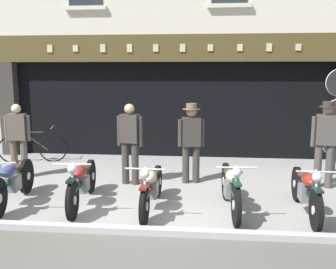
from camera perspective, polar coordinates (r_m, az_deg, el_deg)
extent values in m
cube|color=gray|center=(10.56, 0.25, -3.78)|extent=(21.56, 10.00, 0.08)
cube|color=#A49F9F|center=(5.90, -4.43, -14.30)|extent=(21.56, 0.16, 0.18)
cube|color=black|center=(12.61, 1.24, 4.57)|extent=(8.79, 4.00, 2.60)
cube|color=#332D28|center=(11.83, -22.25, 3.54)|extent=(0.44, 0.36, 2.60)
cube|color=#23282D|center=(10.86, 0.53, 4.46)|extent=(8.41, 0.03, 2.18)
cube|color=#4A3C1D|center=(10.41, 0.32, 12.62)|extent=(9.56, 0.24, 0.70)
cube|color=#C6B789|center=(11.05, -17.02, 12.03)|extent=(0.14, 0.03, 0.20)
cube|color=#C6B789|center=(10.81, -13.49, 12.25)|extent=(0.14, 0.03, 0.17)
cube|color=#C6B789|center=(10.59, -9.59, 12.44)|extent=(0.14, 0.03, 0.21)
cube|color=#C6B789|center=(10.43, -5.69, 12.57)|extent=(0.14, 0.03, 0.21)
cube|color=#C6B789|center=(10.31, -1.81, 12.64)|extent=(0.14, 0.03, 0.19)
cube|color=#C6B789|center=(10.25, 2.18, 12.66)|extent=(0.14, 0.03, 0.20)
cube|color=#C6B789|center=(10.23, 6.27, 12.62)|extent=(0.14, 0.03, 0.17)
cube|color=#C6B789|center=(10.26, 10.57, 12.51)|extent=(0.14, 0.03, 0.17)
cube|color=#C6B789|center=(10.35, 14.70, 12.33)|extent=(0.14, 0.03, 0.20)
cube|color=#C6B789|center=(10.48, 18.68, 12.11)|extent=(0.14, 0.03, 0.17)
cube|color=beige|center=(10.78, -12.09, 17.80)|extent=(1.10, 0.12, 0.10)
cube|color=beige|center=(10.31, 9.03, 18.27)|extent=(1.10, 0.12, 0.10)
cylinder|color=black|center=(8.08, -20.18, -5.77)|extent=(0.16, 0.68, 0.68)
cylinder|color=silver|center=(8.08, -20.18, -5.77)|extent=(0.13, 0.16, 0.15)
cube|color=#143E1F|center=(7.44, -21.93, -6.21)|extent=(0.21, 1.24, 0.07)
cube|color=slate|center=(7.46, -21.90, -6.73)|extent=(0.24, 0.34, 0.26)
ellipsoid|color=navy|center=(7.25, -22.48, -5.02)|extent=(0.27, 0.48, 0.20)
ellipsoid|color=#38281E|center=(7.62, -21.37, -4.43)|extent=(0.23, 0.32, 0.10)
cylinder|color=black|center=(6.45, -13.93, -9.42)|extent=(0.13, 0.65, 0.65)
cylinder|color=silver|center=(6.45, -13.93, -9.42)|extent=(0.11, 0.15, 0.14)
cylinder|color=black|center=(7.79, -11.33, -6.03)|extent=(0.14, 0.65, 0.65)
cylinder|color=silver|center=(7.79, -11.33, -6.03)|extent=(0.12, 0.15, 0.14)
cube|color=black|center=(7.08, -12.54, -6.64)|extent=(0.19, 1.33, 0.07)
cube|color=slate|center=(7.10, -12.52, -7.18)|extent=(0.23, 0.34, 0.26)
ellipsoid|color=maroon|center=(6.87, -12.92, -5.43)|extent=(0.26, 0.48, 0.20)
ellipsoid|color=#38281E|center=(7.28, -12.13, -4.71)|extent=(0.23, 0.32, 0.10)
cube|color=black|center=(6.35, -14.05, -6.48)|extent=(0.13, 0.37, 0.04)
sphere|color=silver|center=(6.36, -13.98, -4.98)|extent=(0.15, 0.15, 0.15)
cylinder|color=silver|center=(6.35, -14.00, -4.28)|extent=(0.62, 0.08, 0.02)
cylinder|color=silver|center=(6.40, -13.94, -6.85)|extent=(0.06, 0.26, 0.61)
cylinder|color=black|center=(6.10, -3.50, -10.52)|extent=(0.08, 0.60, 0.60)
cylinder|color=silver|center=(6.10, -3.50, -10.52)|extent=(0.10, 0.13, 0.13)
cylinder|color=black|center=(7.40, -1.52, -6.87)|extent=(0.09, 0.60, 0.60)
cylinder|color=silver|center=(7.40, -1.52, -6.87)|extent=(0.11, 0.14, 0.13)
cube|color=#5D1D16|center=(6.71, -2.42, -7.54)|extent=(0.10, 1.28, 0.07)
cube|color=slate|center=(6.73, -2.42, -8.11)|extent=(0.21, 0.32, 0.26)
ellipsoid|color=#A8A584|center=(6.49, -2.68, -6.28)|extent=(0.23, 0.47, 0.20)
ellipsoid|color=#38281E|center=(6.89, -2.09, -5.51)|extent=(0.21, 0.30, 0.10)
cube|color=#5D1D16|center=(5.99, -3.53, -7.63)|extent=(0.11, 0.36, 0.04)
sphere|color=silver|center=(6.00, -3.45, -5.83)|extent=(0.15, 0.15, 0.15)
cylinder|color=silver|center=(5.98, -3.45, -5.09)|extent=(0.62, 0.04, 0.02)
cylinder|color=silver|center=(6.04, -3.46, -7.80)|extent=(0.04, 0.29, 0.60)
cylinder|color=black|center=(6.11, 10.03, -10.23)|extent=(0.12, 0.68, 0.68)
cylinder|color=silver|center=(6.11, 10.03, -10.23)|extent=(0.11, 0.16, 0.15)
cylinder|color=black|center=(7.34, 8.51, -6.79)|extent=(0.13, 0.68, 0.68)
cylinder|color=silver|center=(7.34, 8.51, -6.79)|extent=(0.12, 0.16, 0.15)
cube|color=#153C27|center=(6.69, 9.22, -7.37)|extent=(0.16, 1.21, 0.07)
cube|color=slate|center=(6.71, 9.21, -7.94)|extent=(0.22, 0.33, 0.26)
ellipsoid|color=#A3A589|center=(6.48, 9.46, -6.08)|extent=(0.25, 0.48, 0.20)
ellipsoid|color=#38281E|center=(6.86, 9.00, -5.36)|extent=(0.22, 0.31, 0.10)
cube|color=#153C27|center=(6.00, 10.13, -6.99)|extent=(0.13, 0.37, 0.04)
sphere|color=silver|center=(6.02, 10.08, -5.55)|extent=(0.15, 0.15, 0.15)
cylinder|color=silver|center=(6.00, 10.10, -4.81)|extent=(0.62, 0.07, 0.02)
cylinder|color=silver|center=(6.06, 10.05, -7.51)|extent=(0.05, 0.24, 0.62)
cylinder|color=black|center=(6.28, 21.00, -10.42)|extent=(0.08, 0.63, 0.63)
cylinder|color=silver|center=(6.28, 21.00, -10.42)|extent=(0.10, 0.14, 0.14)
cylinder|color=black|center=(7.56, 18.48, -6.90)|extent=(0.09, 0.63, 0.63)
cylinder|color=silver|center=(7.56, 18.48, -6.90)|extent=(0.11, 0.14, 0.14)
cube|color=black|center=(6.88, 19.67, -7.55)|extent=(0.10, 1.27, 0.07)
cube|color=slate|center=(6.90, 19.64, -8.10)|extent=(0.21, 0.32, 0.26)
ellipsoid|color=maroon|center=(6.67, 20.08, -6.31)|extent=(0.23, 0.46, 0.20)
ellipsoid|color=#38281E|center=(7.06, 19.31, -5.56)|extent=(0.21, 0.30, 0.10)
cube|color=black|center=(6.18, 21.19, -7.48)|extent=(0.11, 0.36, 0.04)
sphere|color=silver|center=(6.19, 21.14, -5.86)|extent=(0.15, 0.15, 0.15)
cylinder|color=silver|center=(6.17, 21.19, -5.15)|extent=(0.62, 0.04, 0.02)
cylinder|color=silver|center=(6.23, 21.07, -7.78)|extent=(0.04, 0.26, 0.61)
cylinder|color=brown|center=(9.19, -20.44, -3.33)|extent=(0.15, 0.15, 0.88)
cylinder|color=brown|center=(9.26, -21.73, -3.31)|extent=(0.15, 0.15, 0.88)
cube|color=brown|center=(9.10, -21.35, 1.05)|extent=(0.41, 0.27, 0.58)
cube|color=silver|center=(9.20, -21.14, 1.59)|extent=(0.14, 0.04, 0.33)
cube|color=maroon|center=(9.21, -21.11, 1.53)|extent=(0.05, 0.02, 0.30)
cylinder|color=brown|center=(9.03, -19.94, 0.86)|extent=(0.09, 0.09, 0.57)
cylinder|color=brown|center=(9.19, -22.72, 0.83)|extent=(0.09, 0.09, 0.57)
sphere|color=beige|center=(9.06, -21.51, 3.57)|extent=(0.20, 0.20, 0.20)
cylinder|color=#38332D|center=(8.15, -4.87, -4.24)|extent=(0.15, 0.15, 0.91)
cylinder|color=#38332D|center=(8.22, -6.30, -4.13)|extent=(0.15, 0.15, 0.91)
cube|color=#38332D|center=(8.04, -5.67, 0.88)|extent=(0.41, 0.28, 0.59)
cube|color=silver|center=(8.14, -5.38, 1.49)|extent=(0.14, 0.04, 0.33)
cube|color=navy|center=(8.15, -5.35, 1.42)|extent=(0.05, 0.02, 0.31)
cylinder|color=#38332D|center=(7.97, -4.09, 0.41)|extent=(0.09, 0.09, 0.62)
cylinder|color=#38332D|center=(8.14, -7.20, 0.55)|extent=(0.09, 0.09, 0.62)
sphere|color=tan|center=(7.99, -5.72, 3.79)|extent=(0.21, 0.21, 0.21)
cylinder|color=#38332D|center=(8.28, 4.16, -4.33)|extent=(0.15, 0.15, 0.82)
cylinder|color=#38332D|center=(8.25, 2.65, -4.37)|extent=(0.15, 0.15, 0.82)
cube|color=#38332D|center=(8.13, 3.45, 0.40)|extent=(0.42, 0.29, 0.61)
cube|color=white|center=(8.23, 3.33, 1.02)|extent=(0.14, 0.05, 0.34)
cube|color=brown|center=(8.24, 3.32, 0.95)|extent=(0.05, 0.02, 0.32)
cylinder|color=#38332D|center=(8.17, 5.08, 0.27)|extent=(0.09, 0.09, 0.57)
cylinder|color=#38332D|center=(8.10, 1.81, 0.21)|extent=(0.09, 0.09, 0.57)
sphere|color=#9E7A5B|center=(8.07, 3.48, 3.34)|extent=(0.22, 0.22, 0.22)
cylinder|color=brown|center=(8.06, 3.48, 3.76)|extent=(0.37, 0.37, 0.01)
cylinder|color=brown|center=(8.06, 3.49, 4.18)|extent=(0.23, 0.23, 0.12)
cylinder|color=#47423D|center=(8.53, 22.70, -4.31)|extent=(0.15, 0.15, 0.91)
cylinder|color=#47423D|center=(8.50, 21.23, -4.26)|extent=(0.15, 0.15, 0.91)
cube|color=#47423D|center=(8.38, 22.28, 0.64)|extent=(0.41, 0.28, 0.61)
cube|color=silver|center=(8.48, 22.22, 1.25)|extent=(0.14, 0.04, 0.34)
cube|color=navy|center=(8.50, 22.20, 1.18)|extent=(0.05, 0.02, 0.32)
cylinder|color=#47423D|center=(8.36, 20.67, 0.41)|extent=(0.09, 0.09, 0.62)
sphere|color=#9E7A5B|center=(8.33, 22.46, 3.43)|extent=(0.19, 0.19, 0.19)
cylinder|color=#332D28|center=(8.33, 22.48, 3.79)|extent=(0.32, 0.32, 0.01)
cylinder|color=#332D28|center=(8.32, 22.50, 4.15)|extent=(0.20, 0.20, 0.11)
cylinder|color=#192338|center=(9.61, 23.51, -1.09)|extent=(0.60, 0.03, 0.60)
torus|color=silver|center=(9.63, 23.48, -1.07)|extent=(0.62, 0.04, 0.62)
cube|color=beige|center=(11.12, -11.30, 6.76)|extent=(0.84, 0.02, 1.03)
cube|color=#232328|center=(11.09, -11.39, 8.91)|extent=(0.84, 0.01, 0.20)
torus|color=black|center=(10.61, -16.57, -1.97)|extent=(0.72, 0.22, 0.73)
torus|color=black|center=(10.80, -21.96, -2.07)|extent=(0.72, 0.22, 0.73)
cylinder|color=#23381E|center=(10.64, -18.80, -1.06)|extent=(0.57, 0.17, 0.48)
cylinder|color=#23381E|center=(10.62, -19.42, 0.31)|extent=(0.55, 0.17, 0.03)
cylinder|color=#23381E|center=(10.67, -20.35, -0.46)|extent=(0.09, 0.05, 0.52)
ellipsoid|color=#332319|center=(10.64, -20.65, 0.92)|extent=(0.26, 0.18, 0.06)
cylinder|color=silver|center=(10.51, -16.71, 1.03)|extent=(0.14, 0.49, 0.02)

